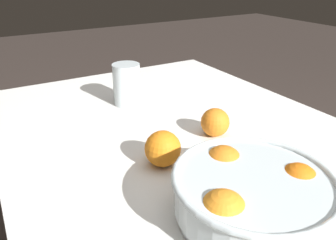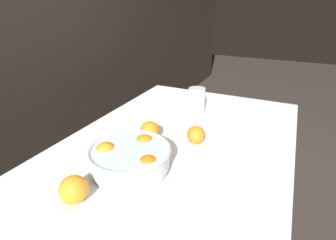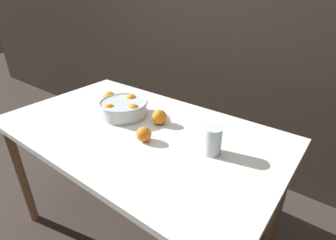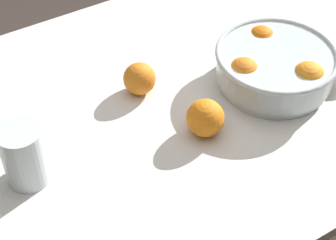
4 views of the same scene
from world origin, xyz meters
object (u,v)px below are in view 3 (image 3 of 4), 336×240
at_px(orange_loose_front, 159,117).
at_px(orange_loose_aside, 110,98).
at_px(fruit_bowl, 124,108).
at_px(juice_glass, 212,141).
at_px(orange_loose_near_bowl, 144,134).

xyz_separation_m(orange_loose_front, orange_loose_aside, (-0.41, 0.02, 0.00)).
relative_size(fruit_bowl, juice_glass, 2.14).
height_order(juice_glass, orange_loose_aside, juice_glass).
bearing_deg(orange_loose_near_bowl, juice_glass, 19.28).
bearing_deg(fruit_bowl, orange_loose_aside, 162.05).
distance_m(fruit_bowl, orange_loose_near_bowl, 0.30).
bearing_deg(orange_loose_front, fruit_bowl, -167.85).
distance_m(fruit_bowl, juice_glass, 0.57).
bearing_deg(juice_glass, orange_loose_aside, 173.33).
bearing_deg(orange_loose_front, orange_loose_near_bowl, -73.98).
bearing_deg(orange_loose_aside, orange_loose_front, -2.20).
xyz_separation_m(juice_glass, orange_loose_near_bowl, (-0.30, -0.11, -0.02)).
distance_m(orange_loose_front, orange_loose_aside, 0.41).
height_order(orange_loose_near_bowl, orange_loose_aside, orange_loose_aside).
height_order(fruit_bowl, orange_loose_near_bowl, fruit_bowl).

